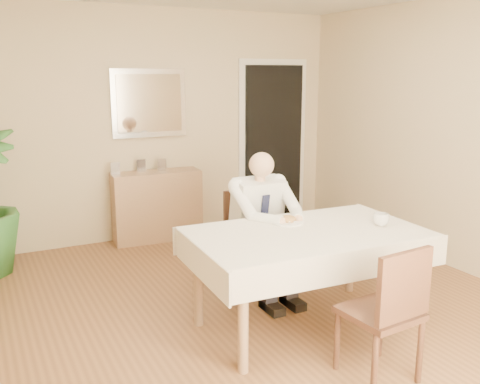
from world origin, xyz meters
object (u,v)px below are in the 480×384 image
chair_near (389,307)px  sideboard (157,206)px  seated_man (267,220)px  chair_far (251,234)px  coffee_mug (381,219)px  dining_table (307,242)px

chair_near → sideboard: chair_near is taller
seated_man → chair_far: bearing=90.0°
sideboard → coffee_mug: bearing=-68.1°
chair_near → chair_far: bearing=85.7°
dining_table → chair_near: chair_near is taller
coffee_mug → sideboard: bearing=108.2°
seated_man → coffee_mug: size_ratio=10.40×
dining_table → chair_near: 0.89m
chair_far → seated_man: 0.35m
dining_table → sideboard: 2.61m
seated_man → sideboard: (-0.31, 1.98, -0.29)m
chair_far → sideboard: bearing=101.2°
chair_near → sideboard: 3.46m
dining_table → chair_near: (0.02, -0.87, -0.17)m
chair_far → sideboard: 1.73m
chair_near → seated_man: seated_man is taller
dining_table → chair_far: bearing=92.6°
dining_table → seated_man: size_ratio=1.41×
chair_far → seated_man: seated_man is taller
chair_near → coffee_mug: bearing=47.6°
chair_near → coffee_mug: size_ratio=7.44×
coffee_mug → sideboard: coffee_mug is taller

